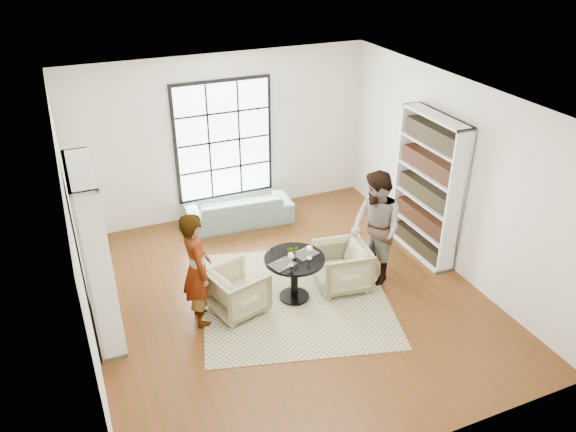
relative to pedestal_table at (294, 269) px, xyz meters
name	(u,v)px	position (x,y,z in m)	size (l,w,h in m)	color
ground	(288,297)	(-0.08, 0.06, -0.51)	(6.00, 6.00, 0.00)	#5B2C15
room_shell	(273,207)	(-0.08, 0.61, 0.75)	(6.00, 6.01, 6.00)	silver
rug	(295,297)	(0.01, -0.01, -0.51)	(2.70, 2.70, 0.01)	tan
pedestal_table	(294,269)	(0.00, 0.00, 0.00)	(0.88, 0.88, 0.70)	black
sofa	(239,209)	(-0.01, 2.51, -0.23)	(1.92, 0.75, 0.56)	slate
armchair_left	(238,291)	(-0.86, 0.05, -0.18)	(0.72, 0.74, 0.67)	tan
armchair_right	(342,266)	(0.78, 0.01, -0.16)	(0.75, 0.77, 0.70)	#C4B98C
person_left	(197,269)	(-1.41, 0.05, 0.33)	(0.61, 0.40, 1.68)	gray
person_right	(376,228)	(1.33, 0.01, 0.38)	(0.87, 0.68, 1.79)	gray
placemat_left	(282,264)	(-0.23, -0.09, 0.20)	(0.34, 0.26, 0.01)	#272422
placemat_right	(305,254)	(0.19, 0.04, 0.20)	(0.34, 0.26, 0.01)	#272422
cutlery_left	(282,264)	(-0.23, -0.09, 0.20)	(0.14, 0.22, 0.01)	silver
cutlery_right	(305,253)	(0.19, 0.04, 0.20)	(0.14, 0.22, 0.01)	silver
wine_glass_left	(291,256)	(-0.13, -0.16, 0.34)	(0.09, 0.09, 0.21)	silver
wine_glass_right	(309,249)	(0.19, -0.09, 0.34)	(0.10, 0.10, 0.21)	silver
flower_centerpiece	(293,252)	(-0.02, 0.02, 0.29)	(0.18, 0.16, 0.20)	gray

